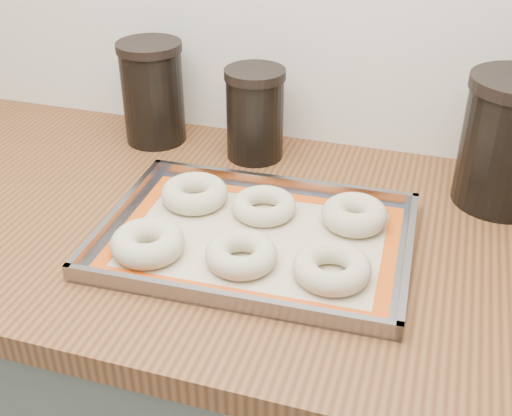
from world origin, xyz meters
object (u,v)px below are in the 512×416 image
(bagel_back_right, at_px, (354,215))
(canister_right, at_px, (510,142))
(bagel_front_right, at_px, (332,268))
(canister_mid, at_px, (255,114))
(bagel_back_left, at_px, (195,193))
(canister_left, at_px, (153,92))
(bagel_front_left, at_px, (148,243))
(bagel_front_mid, at_px, (241,254))
(baking_tray, at_px, (256,238))
(bagel_back_mid, at_px, (264,206))

(bagel_back_right, relative_size, canister_right, 0.48)
(bagel_front_right, height_order, canister_mid, canister_mid)
(bagel_back_left, distance_m, canister_left, 0.28)
(canister_left, relative_size, canister_mid, 1.15)
(bagel_front_left, bearing_deg, canister_left, 113.21)
(bagel_front_mid, distance_m, bagel_back_left, 0.19)
(baking_tray, xyz_separation_m, canister_left, (-0.30, 0.28, 0.09))
(bagel_back_right, distance_m, canister_left, 0.48)
(bagel_back_mid, height_order, bagel_back_right, bagel_back_right)
(bagel_back_left, bearing_deg, baking_tray, -29.35)
(bagel_front_mid, distance_m, canister_left, 0.47)
(bagel_back_mid, bearing_deg, bagel_front_mid, -86.59)
(bagel_front_right, distance_m, canister_right, 0.38)
(canister_left, bearing_deg, bagel_back_mid, -36.59)
(bagel_front_left, bearing_deg, bagel_back_right, 31.26)
(baking_tray, xyz_separation_m, bagel_front_right, (0.13, -0.06, 0.01))
(bagel_back_right, height_order, canister_mid, canister_mid)
(canister_mid, bearing_deg, bagel_front_right, -57.15)
(bagel_front_right, distance_m, canister_mid, 0.40)
(bagel_front_mid, xyz_separation_m, canister_right, (0.35, 0.30, 0.09))
(bagel_front_mid, distance_m, bagel_back_mid, 0.14)
(bagel_back_left, xyz_separation_m, bagel_back_right, (0.26, 0.01, 0.00))
(bagel_front_left, xyz_separation_m, bagel_back_right, (0.27, 0.17, 0.00))
(bagel_front_left, height_order, bagel_back_left, bagel_front_left)
(bagel_front_mid, bearing_deg, canister_mid, 104.25)
(canister_mid, bearing_deg, baking_tray, -72.29)
(bagel_front_mid, xyz_separation_m, bagel_back_mid, (-0.01, 0.14, -0.00))
(bagel_front_mid, relative_size, bagel_front_right, 0.95)
(bagel_front_left, xyz_separation_m, bagel_front_right, (0.27, 0.02, -0.00))
(bagel_front_left, bearing_deg, canister_right, 33.26)
(bagel_front_right, bearing_deg, baking_tray, 155.11)
(bagel_back_mid, distance_m, bagel_back_right, 0.14)
(canister_left, bearing_deg, bagel_front_left, -66.79)
(bagel_front_right, bearing_deg, bagel_back_right, 87.46)
(canister_mid, bearing_deg, bagel_front_mid, -75.75)
(bagel_back_left, relative_size, canister_mid, 0.65)
(bagel_front_mid, relative_size, canister_mid, 0.61)
(canister_left, distance_m, canister_mid, 0.21)
(baking_tray, distance_m, bagel_back_right, 0.16)
(bagel_back_left, distance_m, bagel_back_right, 0.26)
(bagel_front_mid, bearing_deg, canister_left, 130.04)
(baking_tray, height_order, canister_left, canister_left)
(canister_left, distance_m, canister_right, 0.65)
(bagel_front_mid, height_order, bagel_back_left, bagel_back_left)
(bagel_back_mid, bearing_deg, bagel_back_left, -179.97)
(bagel_front_left, relative_size, bagel_front_mid, 1.04)
(bagel_back_right, distance_m, canister_mid, 0.30)
(canister_left, relative_size, canister_right, 0.91)
(bagel_front_mid, height_order, canister_right, canister_right)
(bagel_back_mid, bearing_deg, baking_tray, -82.61)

